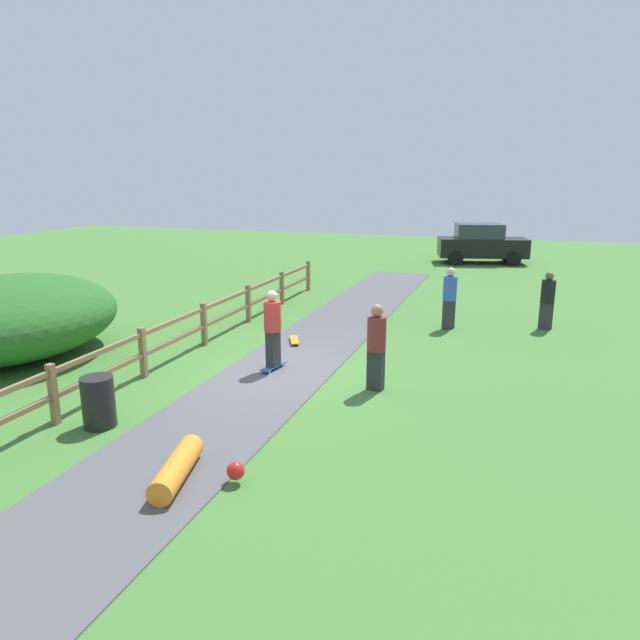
# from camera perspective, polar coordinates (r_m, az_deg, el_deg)

# --- Properties ---
(ground_plane) EXTENTS (60.00, 60.00, 0.00)m
(ground_plane) POSITION_cam_1_polar(r_m,az_deg,el_deg) (13.04, -4.05, -5.03)
(ground_plane) COLOR #427533
(asphalt_path) EXTENTS (2.40, 28.00, 0.02)m
(asphalt_path) POSITION_cam_1_polar(r_m,az_deg,el_deg) (13.03, -4.05, -4.99)
(asphalt_path) COLOR #515156
(asphalt_path) RESTS_ON ground_plane
(wooden_fence) EXTENTS (0.12, 18.12, 1.10)m
(wooden_fence) POSITION_cam_1_polar(r_m,az_deg,el_deg) (14.03, -13.92, -1.18)
(wooden_fence) COLOR olive
(wooden_fence) RESTS_ON ground_plane
(bush_large) EXTENTS (4.47, 5.36, 1.94)m
(bush_large) POSITION_cam_1_polar(r_m,az_deg,el_deg) (15.62, -28.02, 0.25)
(bush_large) COLOR #286023
(bush_large) RESTS_ON ground_plane
(trash_bin) EXTENTS (0.56, 0.56, 0.90)m
(trash_bin) POSITION_cam_1_polar(r_m,az_deg,el_deg) (10.83, -20.84, -7.49)
(trash_bin) COLOR black
(trash_bin) RESTS_ON ground_plane
(skater_riding) EXTENTS (0.44, 0.82, 1.79)m
(skater_riding) POSITION_cam_1_polar(r_m,az_deg,el_deg) (12.83, -4.65, -0.59)
(skater_riding) COLOR #265999
(skater_riding) RESTS_ON asphalt_path
(skater_fallen) EXTENTS (1.31, 1.50, 0.36)m
(skater_fallen) POSITION_cam_1_polar(r_m,az_deg,el_deg) (8.76, -13.35, -13.93)
(skater_fallen) COLOR orange
(skater_fallen) RESTS_ON asphalt_path
(skateboard_loose) EXTENTS (0.52, 0.81, 0.08)m
(skateboard_loose) POSITION_cam_1_polar(r_m,az_deg,el_deg) (15.12, -2.53, -1.95)
(skateboard_loose) COLOR #BF8C19
(skateboard_loose) RESTS_ON asphalt_path
(bystander_maroon) EXTENTS (0.44, 0.44, 1.77)m
(bystander_maroon) POSITION_cam_1_polar(r_m,az_deg,el_deg) (11.69, 5.53, -2.27)
(bystander_maroon) COLOR #2D2D33
(bystander_maroon) RESTS_ON ground_plane
(bystander_black) EXTENTS (0.53, 0.53, 1.63)m
(bystander_black) POSITION_cam_1_polar(r_m,az_deg,el_deg) (17.50, 21.35, 2.02)
(bystander_black) COLOR #2D2D33
(bystander_black) RESTS_ON ground_plane
(bystander_blue) EXTENTS (0.53, 0.53, 1.75)m
(bystander_blue) POSITION_cam_1_polar(r_m,az_deg,el_deg) (16.72, 12.56, 2.38)
(bystander_blue) COLOR #2D2D33
(bystander_blue) RESTS_ON ground_plane
(parked_car_black) EXTENTS (4.48, 2.74, 1.92)m
(parked_car_black) POSITION_cam_1_polar(r_m,az_deg,el_deg) (29.82, 15.50, 7.22)
(parked_car_black) COLOR black
(parked_car_black) RESTS_ON ground_plane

